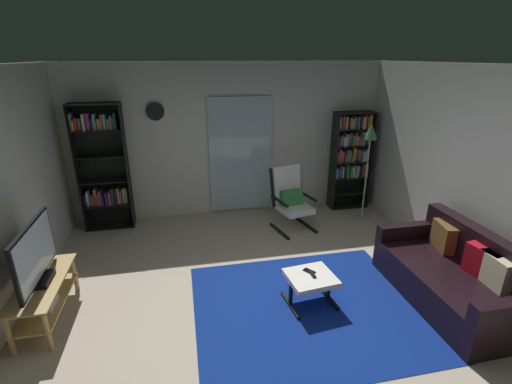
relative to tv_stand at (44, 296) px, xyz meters
name	(u,v)px	position (x,y,z in m)	size (l,w,h in m)	color
ground_plane	(268,311)	(2.35, -0.34, -0.31)	(7.02, 7.02, 0.00)	#B7A792
wall_back	(230,141)	(2.35, 2.56, 0.99)	(5.60, 0.06, 2.60)	silver
wall_right	(499,185)	(5.05, -0.34, 0.99)	(0.06, 6.00, 2.60)	silver
glass_door_panel	(241,155)	(2.54, 2.49, 0.74)	(1.10, 0.01, 2.00)	silver
area_rug	(307,308)	(2.80, -0.39, -0.30)	(2.52, 2.16, 0.01)	navy
tv_stand	(44,296)	(0.00, 0.00, 0.00)	(0.42, 1.11, 0.47)	tan
television	(35,255)	(0.00, 0.02, 0.47)	(0.20, 1.00, 0.65)	black
bookshelf_near_tv	(103,166)	(0.29, 2.31, 0.75)	(0.76, 0.30, 2.03)	black
bookshelf_near_sofa	(351,154)	(4.52, 2.30, 0.72)	(0.70, 0.30, 1.77)	black
leather_sofa	(455,277)	(4.50, -0.58, 0.00)	(0.90, 1.77, 0.84)	black
lounge_armchair	(291,197)	(3.21, 1.67, 0.23)	(0.70, 0.77, 1.02)	black
ottoman	(311,280)	(2.86, -0.30, -0.01)	(0.57, 0.54, 0.36)	white
tv_remote	(312,274)	(2.88, -0.29, 0.06)	(0.04, 0.14, 0.02)	black
cell_phone	(309,271)	(2.87, -0.22, 0.06)	(0.07, 0.14, 0.01)	black
floor_lamp_by_shelf	(370,141)	(4.56, 1.75, 1.07)	(0.22, 0.22, 1.66)	#A5A5AD
wall_clock	(155,111)	(1.16, 2.48, 1.54)	(0.29, 0.03, 0.29)	silver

